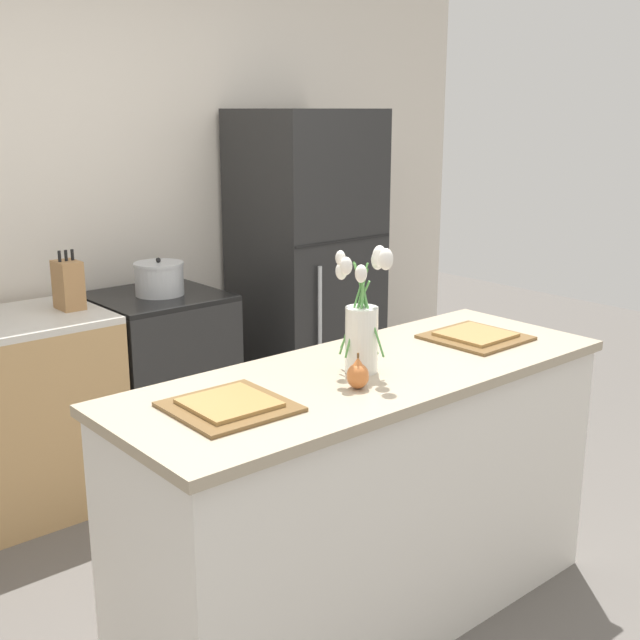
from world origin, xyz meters
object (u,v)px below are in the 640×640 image
at_px(plate_setting_left, 229,405).
at_px(knife_block, 68,285).
at_px(stove_range, 161,381).
at_px(flower_vase, 363,322).
at_px(plate_setting_right, 476,336).
at_px(refrigerator, 306,271).
at_px(pear_figurine, 358,374).
at_px(cooking_pot, 159,279).

xyz_separation_m(plate_setting_left, knife_block, (0.22, 1.60, 0.06)).
bearing_deg(stove_range, flower_vase, -94.78).
xyz_separation_m(stove_range, plate_setting_right, (0.46, -1.60, 0.50)).
distance_m(stove_range, flower_vase, 1.74).
xyz_separation_m(refrigerator, pear_figurine, (-1.21, -1.71, 0.09)).
xyz_separation_m(pear_figurine, knife_block, (-0.19, 1.71, 0.03)).
bearing_deg(plate_setting_left, knife_block, 82.23).
height_order(plate_setting_right, knife_block, knife_block).
bearing_deg(plate_setting_right, flower_vase, -179.61).
xyz_separation_m(stove_range, plate_setting_left, (-0.66, -1.60, 0.50)).
bearing_deg(knife_block, plate_setting_right, -60.54).
xyz_separation_m(refrigerator, flower_vase, (-1.08, -1.60, 0.22)).
relative_size(flower_vase, pear_figurine, 3.67).
height_order(stove_range, plate_setting_left, plate_setting_left).
bearing_deg(stove_range, plate_setting_right, -73.94).
xyz_separation_m(refrigerator, knife_block, (-1.39, -0.00, 0.12)).
height_order(stove_range, refrigerator, refrigerator).
bearing_deg(flower_vase, cooking_pot, 84.76).
height_order(pear_figurine, plate_setting_left, pear_figurine).
distance_m(cooking_pot, knife_block, 0.46).
bearing_deg(cooking_pot, stove_range, 127.18).
distance_m(flower_vase, pear_figurine, 0.21).
height_order(refrigerator, plate_setting_left, refrigerator).
bearing_deg(plate_setting_left, cooking_pot, 67.01).
xyz_separation_m(pear_figurine, plate_setting_right, (0.72, 0.11, -0.04)).
distance_m(stove_range, refrigerator, 1.05).
bearing_deg(knife_block, cooking_pot, -1.78).
bearing_deg(flower_vase, refrigerator, 55.95).
height_order(refrigerator, pear_figurine, refrigerator).
xyz_separation_m(stove_range, refrigerator, (0.95, 0.00, 0.44)).
distance_m(refrigerator, cooking_pot, 0.94).
height_order(flower_vase, pear_figurine, flower_vase).
bearing_deg(flower_vase, pear_figurine, -138.32).
height_order(refrigerator, cooking_pot, refrigerator).
bearing_deg(plate_setting_right, stove_range, 106.06).
bearing_deg(plate_setting_left, plate_setting_right, 0.00).
xyz_separation_m(plate_setting_right, cooking_pot, (-0.45, 1.58, 0.03)).
bearing_deg(refrigerator, flower_vase, -124.05).
bearing_deg(cooking_pot, plate_setting_right, -74.18).
distance_m(pear_figurine, plate_setting_left, 0.42).
distance_m(stove_range, plate_setting_right, 1.74).
bearing_deg(plate_setting_right, knife_block, 119.46).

